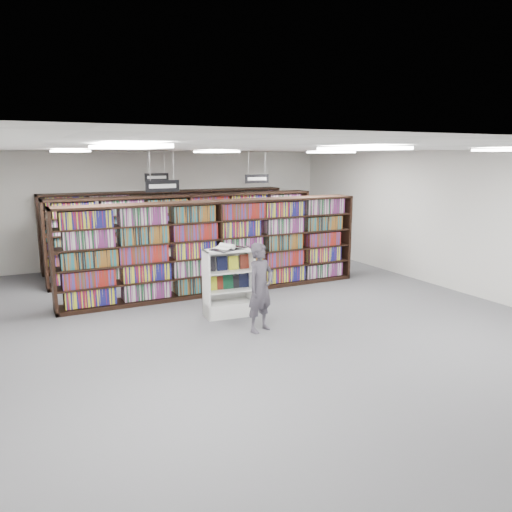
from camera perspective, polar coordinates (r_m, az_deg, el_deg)
name	(u,v)px	position (r m, az deg, el deg)	size (l,w,h in m)	color
floor	(257,317)	(9.74, 0.15, -6.99)	(12.00, 12.00, 0.00)	#545559
ceiling	(257,149)	(9.25, 0.16, 12.19)	(10.00, 12.00, 0.10)	white
wall_back	(165,207)	(14.92, -10.33, 5.53)	(10.00, 0.10, 3.20)	silver
wall_right	(450,221)	(12.42, 21.27, 3.80)	(0.10, 12.00, 3.20)	silver
bookshelf_row_near	(217,247)	(11.25, -4.44, 0.99)	(7.00, 0.60, 2.10)	black
bookshelf_row_mid	(188,235)	(13.10, -7.76, 2.39)	(7.00, 0.60, 2.10)	black
bookshelf_row_far	(169,227)	(14.70, -9.92, 3.29)	(7.00, 0.60, 2.10)	black
aisle_sign_left	(162,185)	(9.64, -10.64, 7.98)	(0.65, 0.02, 0.80)	#B2B2B7
aisle_sign_right	(257,178)	(12.61, 0.11, 8.92)	(0.65, 0.02, 0.80)	#B2B2B7
aisle_sign_center	(157,176)	(13.76, -11.29, 8.90)	(0.65, 0.02, 0.80)	#B2B2B7
troffer_front_left	(128,146)	(5.38, -14.44, 12.03)	(0.60, 1.20, 0.04)	white
troffer_front_center	(362,149)	(6.71, 12.05, 11.93)	(0.60, 1.20, 0.04)	white
troffer_back_left	(69,151)	(10.32, -20.54, 11.17)	(0.60, 1.20, 0.04)	white
troffer_back_center	(216,152)	(11.07, -4.61, 11.80)	(0.60, 1.20, 0.04)	white
troffer_back_right	(330,152)	(12.51, 8.50, 11.66)	(0.60, 1.20, 0.04)	white
endcap_display	(228,293)	(9.76, -3.19, -4.19)	(0.98, 0.56, 1.31)	white
open_book	(228,248)	(9.57, -3.23, 0.97)	(0.77, 0.62, 0.13)	black
shopper	(260,288)	(8.79, 0.51, -3.63)	(0.58, 0.38, 1.59)	#443F48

